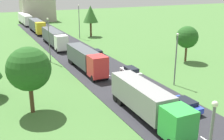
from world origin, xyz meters
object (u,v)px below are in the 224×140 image
at_px(car_second, 185,104).
at_px(car_fourth, 97,54).
at_px(tree_oak, 187,37).
at_px(lamppost_third, 49,38).
at_px(lamppost_fourth, 79,20).
at_px(distant_building, 38,9).
at_px(truck_fourth, 37,25).
at_px(car_third, 131,71).
at_px(truck_lead, 147,101).
at_px(truck_second, 86,59).
at_px(lamppost_second, 176,56).
at_px(truck_fifth, 25,19).
at_px(tree_elm, 29,69).
at_px(truck_third, 54,37).
at_px(tree_ash, 90,14).

bearing_deg(car_second, car_fourth, 89.55).
distance_m(car_fourth, tree_oak, 16.79).
bearing_deg(lamppost_third, car_second, -71.94).
height_order(lamppost_fourth, distant_building, distant_building).
distance_m(lamppost_third, distant_building, 58.57).
bearing_deg(truck_fourth, car_third, -83.72).
xyz_separation_m(truck_lead, distant_building, (6.07, 83.87, 2.26)).
distance_m(car_third, lamppost_fourth, 32.44).
bearing_deg(truck_lead, lamppost_third, 98.05).
bearing_deg(truck_second, lamppost_second, -52.26).
bearing_deg(lamppost_third, truck_second, -63.49).
height_order(truck_second, distant_building, distant_building).
xyz_separation_m(truck_fifth, car_fourth, (5.06, -50.87, -1.31)).
height_order(truck_fifth, tree_oak, tree_oak).
xyz_separation_m(lamppost_third, lamppost_fourth, (12.24, 18.65, 0.29)).
bearing_deg(tree_elm, car_third, 19.94).
relative_size(truck_third, tree_elm, 1.93).
distance_m(truck_lead, distant_building, 84.12).
relative_size(truck_second, car_fourth, 2.81).
relative_size(car_third, lamppost_fourth, 0.50).
bearing_deg(truck_third, truck_second, -90.20).
xyz_separation_m(truck_lead, tree_ash, (12.20, 46.08, 3.82)).
height_order(truck_third, distant_building, distant_building).
distance_m(lamppost_fourth, distant_building, 39.18).
distance_m(truck_fifth, distant_building, 10.20).
distance_m(car_fourth, tree_elm, 24.20).
xyz_separation_m(truck_third, car_second, (4.62, -38.49, -1.33)).
relative_size(car_second, lamppost_fourth, 0.49).
bearing_deg(lamppost_fourth, distant_building, 93.64).
bearing_deg(truck_fourth, lamppost_fourth, -57.96).
distance_m(truck_lead, truck_fourth, 57.80).
distance_m(car_second, lamppost_third, 27.93).
relative_size(truck_third, car_third, 3.33).
distance_m(truck_fifth, car_third, 63.45).
height_order(truck_second, tree_elm, tree_elm).
distance_m(truck_fifth, lamppost_second, 69.66).
distance_m(lamppost_second, tree_oak, 12.97).
bearing_deg(car_fourth, tree_elm, -130.67).
relative_size(truck_second, tree_oak, 1.90).
relative_size(truck_third, lamppost_second, 1.94).
relative_size(lamppost_second, tree_oak, 1.14).
height_order(car_third, lamppost_fourth, lamppost_fourth).
bearing_deg(truck_lead, tree_oak, 40.28).
bearing_deg(tree_elm, truck_second, 46.70).
height_order(truck_lead, tree_elm, tree_elm).
distance_m(tree_elm, tree_ash, 45.18).
bearing_deg(lamppost_fourth, car_second, -94.65).
height_order(car_third, tree_ash, tree_ash).
relative_size(truck_lead, lamppost_fourth, 1.46).
bearing_deg(lamppost_second, truck_fourth, 99.63).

